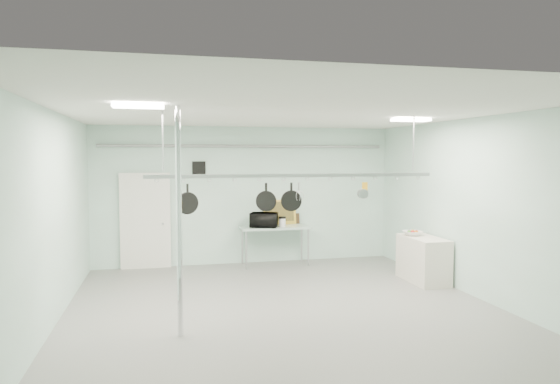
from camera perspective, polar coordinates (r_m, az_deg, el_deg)
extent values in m
plane|color=gray|center=(8.17, 0.92, -13.79)|extent=(8.00, 8.00, 0.00)
cube|color=silver|center=(7.81, 0.95, 9.08)|extent=(7.00, 8.00, 0.02)
cube|color=silver|center=(11.73, -3.86, -0.39)|extent=(7.00, 0.02, 3.20)
cube|color=silver|center=(9.32, 22.22, -1.82)|extent=(0.02, 8.00, 3.20)
cube|color=silver|center=(11.58, -15.12, -3.31)|extent=(1.10, 0.10, 2.20)
cube|color=black|center=(11.54, -9.26, 2.73)|extent=(0.30, 0.04, 0.30)
cylinder|color=gray|center=(11.60, -3.82, 5.25)|extent=(6.60, 0.07, 0.07)
cylinder|color=silver|center=(7.00, -11.45, -3.45)|extent=(0.08, 0.08, 3.20)
cube|color=#9CB8AC|center=(11.54, -0.58, -4.05)|extent=(1.60, 0.70, 0.05)
cylinder|color=#B7B7BC|center=(11.20, -3.88, -6.63)|extent=(0.04, 0.04, 0.86)
cylinder|color=#B7B7BC|center=(11.75, -4.33, -6.14)|extent=(0.04, 0.04, 0.86)
cylinder|color=#B7B7BC|center=(11.52, 3.25, -6.33)|extent=(0.04, 0.04, 0.86)
cylinder|color=#B7B7BC|center=(12.05, 2.49, -5.87)|extent=(0.04, 0.04, 0.86)
cube|color=silver|center=(10.48, 16.04, -7.42)|extent=(0.60, 1.20, 0.90)
cube|color=#B7B7BC|center=(8.13, 1.79, 1.90)|extent=(4.80, 0.06, 0.06)
cylinder|color=#B7B7BC|center=(7.85, -13.25, 5.37)|extent=(0.02, 0.02, 0.94)
cylinder|color=#B7B7BC|center=(8.91, 15.01, 5.17)|extent=(0.02, 0.02, 0.94)
cube|color=white|center=(6.78, -15.87, 9.45)|extent=(0.65, 0.30, 0.05)
cube|color=white|center=(9.24, 14.73, 7.99)|extent=(0.65, 0.30, 0.05)
imported|color=black|center=(11.36, -1.84, -3.21)|extent=(0.71, 0.60, 0.33)
cylinder|color=white|center=(11.44, 0.26, -3.51)|extent=(0.17, 0.17, 0.19)
cube|color=gold|center=(11.83, -0.04, -2.31)|extent=(0.78, 0.15, 0.58)
cube|color=#372513|center=(11.93, 1.53, -3.06)|extent=(0.30, 0.10, 0.25)
imported|color=silver|center=(10.56, 14.93, -4.57)|extent=(0.40, 0.40, 0.09)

